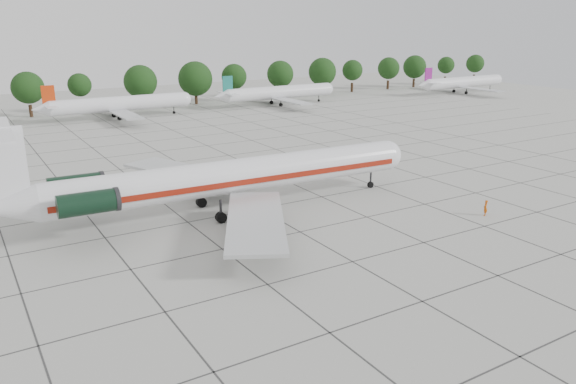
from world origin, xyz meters
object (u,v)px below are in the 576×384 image
Objects in this scene: main_airliner at (216,178)px; bg_airliner_d at (279,93)px; ground_crew at (485,208)px; bg_airliner_c at (120,104)px; bg_airliner_e at (463,82)px.

bg_airliner_d is (45.35, 64.31, -0.84)m from main_airliner.
bg_airliner_c is (-14.97, 79.38, 2.10)m from ground_crew.
main_airliner is 27.48m from ground_crew.
bg_airliner_c and bg_airliner_d have the same top height.
main_airliner is 65.10m from bg_airliner_c.
main_airliner reaches higher than bg_airliner_c.
main_airliner is 1.60× the size of bg_airliner_c.
main_airliner is at bearing -150.00° from bg_airliner_e.
main_airliner is 28.00× the size of ground_crew.
bg_airliner_d is (37.34, -0.28, 0.00)m from bg_airliner_c.
main_airliner is 115.86m from bg_airliner_e.
bg_airliner_e reaches higher than ground_crew.
bg_airliner_d is 1.00× the size of bg_airliner_e.
bg_airliner_e is (100.33, 57.94, -0.84)m from main_airliner.
bg_airliner_d is at bearing 173.39° from bg_airliner_e.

